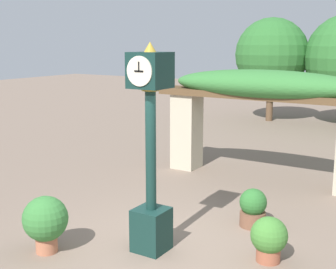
{
  "coord_description": "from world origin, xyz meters",
  "views": [
    {
      "loc": [
        3.9,
        -6.01,
        3.3
      ],
      "look_at": [
        -0.06,
        0.29,
        1.81
      ],
      "focal_mm": 50.0,
      "sensor_mm": 36.0,
      "label": 1
    }
  ],
  "objects_px": {
    "potted_plant_near_right": "(45,221)",
    "potted_plant_far_left": "(253,208)",
    "potted_plant_near_left": "(269,238)",
    "pedestal_clock": "(151,154)"
  },
  "relations": [
    {
      "from": "potted_plant_near_right",
      "to": "potted_plant_far_left",
      "type": "height_order",
      "value": "potted_plant_near_right"
    },
    {
      "from": "potted_plant_near_left",
      "to": "potted_plant_near_right",
      "type": "relative_size",
      "value": 0.77
    },
    {
      "from": "pedestal_clock",
      "to": "potted_plant_far_left",
      "type": "relative_size",
      "value": 4.69
    },
    {
      "from": "pedestal_clock",
      "to": "potted_plant_near_right",
      "type": "relative_size",
      "value": 3.58
    },
    {
      "from": "potted_plant_near_left",
      "to": "potted_plant_near_right",
      "type": "height_order",
      "value": "potted_plant_near_right"
    },
    {
      "from": "potted_plant_near_left",
      "to": "potted_plant_near_right",
      "type": "xyz_separation_m",
      "value": [
        -3.1,
        -1.57,
        0.15
      ]
    },
    {
      "from": "potted_plant_near_right",
      "to": "potted_plant_far_left",
      "type": "distance_m",
      "value": 3.63
    },
    {
      "from": "pedestal_clock",
      "to": "potted_plant_near_left",
      "type": "height_order",
      "value": "pedestal_clock"
    },
    {
      "from": "potted_plant_near_left",
      "to": "potted_plant_far_left",
      "type": "bearing_deg",
      "value": 121.9
    },
    {
      "from": "pedestal_clock",
      "to": "potted_plant_near_left",
      "type": "bearing_deg",
      "value": 19.8
    }
  ]
}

